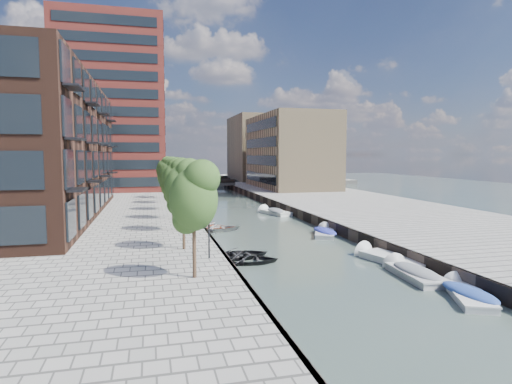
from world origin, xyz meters
name	(u,v)px	position (x,y,z in m)	size (l,w,h in m)	color
water	(230,208)	(0.00, 40.00, 0.00)	(300.00, 300.00, 0.00)	#38473F
quay_right	(337,201)	(16.00, 40.00, 0.50)	(20.00, 140.00, 1.00)	gray
quay_wall_left	(185,206)	(-6.10, 40.00, 0.50)	(0.25, 140.00, 1.00)	#332823
quay_wall_right	(272,203)	(6.10, 40.00, 0.50)	(0.25, 140.00, 1.00)	#332823
far_closure	(190,180)	(0.00, 100.00, 0.50)	(80.00, 40.00, 1.00)	gray
apartment_block	(56,148)	(-20.00, 30.00, 8.00)	(8.00, 38.00, 14.00)	#321B13
tower	(113,107)	(-17.00, 65.00, 16.00)	(18.00, 18.00, 30.00)	#9C362D
tan_block_near	(290,151)	(16.00, 62.00, 8.00)	(12.00, 25.00, 14.00)	tan
tan_block_far	(257,148)	(16.00, 88.00, 9.00)	(12.00, 20.00, 16.00)	tan
bridge	(202,183)	(0.00, 72.00, 1.39)	(13.00, 6.00, 1.30)	gray
tree_0	(194,195)	(-8.50, 4.00, 5.31)	(2.50, 2.50, 5.95)	#382619
tree_1	(183,185)	(-8.50, 11.00, 5.31)	(2.50, 2.50, 5.95)	#382619
tree_2	(177,180)	(-8.50, 18.00, 5.31)	(2.50, 2.50, 5.95)	#382619
tree_3	(172,176)	(-8.50, 25.00, 5.31)	(2.50, 2.50, 5.95)	#382619
tree_4	(169,173)	(-8.50, 32.00, 5.31)	(2.50, 2.50, 5.95)	#382619
tree_5	(167,170)	(-8.50, 39.00, 5.31)	(2.50, 2.50, 5.95)	#382619
tree_6	(165,169)	(-8.50, 46.00, 5.31)	(2.50, 2.50, 5.95)	#382619
lamp_0	(209,218)	(-7.20, 8.00, 3.51)	(0.24, 0.24, 4.12)	black
lamp_1	(187,194)	(-7.20, 24.00, 3.51)	(0.24, 0.24, 4.12)	black
lamp_2	(177,184)	(-7.20, 40.00, 3.51)	(0.24, 0.24, 4.12)	black
sloop_0	(239,258)	(-4.60, 11.50, 0.00)	(3.15, 4.41, 0.91)	black
sloop_1	(247,263)	(-4.32, 10.03, 0.00)	(3.04, 4.25, 0.88)	black
sloop_2	(213,230)	(-4.73, 23.29, 0.00)	(3.26, 4.56, 0.94)	#A83612
sloop_3	(215,231)	(-4.68, 22.63, 0.00)	(3.54, 4.96, 1.03)	#BBBBB9
sloop_4	(189,208)	(-5.40, 41.70, 0.00)	(3.28, 4.59, 0.95)	black
motorboat_0	(467,294)	(5.11, 0.40, 0.18)	(3.29, 4.78, 1.52)	silver
motorboat_1	(412,273)	(4.66, 4.49, 0.21)	(2.16, 5.20, 1.69)	#AFAEAD
motorboat_2	(387,259)	(5.18, 8.21, 0.11)	(3.39, 5.87, 1.85)	silver
motorboat_3	(325,233)	(4.90, 18.33, 0.19)	(3.42, 5.01, 1.59)	#B3B4B2
motorboat_4	(273,212)	(4.20, 32.83, 0.21)	(3.26, 5.54, 1.75)	white
car	(270,185)	(11.07, 58.94, 1.70)	(1.65, 4.09, 1.39)	#939497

